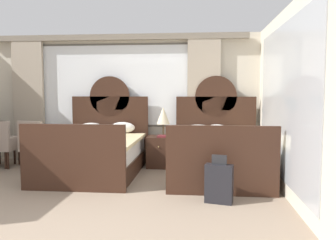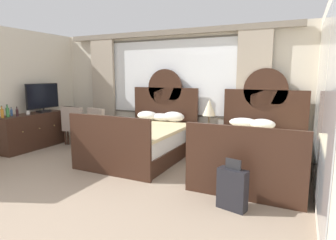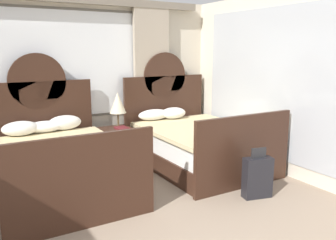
{
  "view_description": "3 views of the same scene",
  "coord_description": "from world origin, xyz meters",
  "px_view_note": "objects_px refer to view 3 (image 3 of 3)",
  "views": [
    {
      "loc": [
        1.81,
        -3.07,
        1.5
      ],
      "look_at": [
        1.31,
        2.27,
        1.05
      ],
      "focal_mm": 36.53,
      "sensor_mm": 36.0,
      "label": 1
    },
    {
      "loc": [
        2.77,
        -1.88,
        1.68
      ],
      "look_at": [
        0.95,
        1.95,
        1.0
      ],
      "focal_mm": 29.96,
      "sensor_mm": 36.0,
      "label": 2
    },
    {
      "loc": [
        -1.06,
        -1.63,
        1.86
      ],
      "look_at": [
        1.35,
        2.5,
        0.9
      ],
      "focal_mm": 37.75,
      "sensor_mm": 36.0,
      "label": 3
    }
  ],
  "objects_px": {
    "bed_near_mirror": "(196,143)",
    "suitcase_on_floor": "(257,177)",
    "book_on_nightstand": "(122,128)",
    "nightstand_between_beds": "(117,147)",
    "bed_near_window": "(58,164)",
    "table_lamp_on_nightstand": "(118,103)"
  },
  "relations": [
    {
      "from": "bed_near_window",
      "to": "suitcase_on_floor",
      "type": "relative_size",
      "value": 3.38
    },
    {
      "from": "bed_near_window",
      "to": "table_lamp_on_nightstand",
      "type": "xyz_separation_m",
      "value": [
        1.16,
        0.71,
        0.63
      ]
    },
    {
      "from": "bed_near_mirror",
      "to": "suitcase_on_floor",
      "type": "bearing_deg",
      "value": -92.08
    },
    {
      "from": "book_on_nightstand",
      "to": "table_lamp_on_nightstand",
      "type": "bearing_deg",
      "value": 89.82
    },
    {
      "from": "nightstand_between_beds",
      "to": "bed_near_mirror",
      "type": "bearing_deg",
      "value": -31.45
    },
    {
      "from": "bed_near_window",
      "to": "nightstand_between_beds",
      "type": "xyz_separation_m",
      "value": [
        1.1,
        0.66,
        -0.08
      ]
    },
    {
      "from": "table_lamp_on_nightstand",
      "to": "book_on_nightstand",
      "type": "xyz_separation_m",
      "value": [
        -0.0,
        -0.15,
        -0.39
      ]
    },
    {
      "from": "table_lamp_on_nightstand",
      "to": "book_on_nightstand",
      "type": "bearing_deg",
      "value": -90.18
    },
    {
      "from": "bed_near_window",
      "to": "nightstand_between_beds",
      "type": "relative_size",
      "value": 3.62
    },
    {
      "from": "bed_near_mirror",
      "to": "nightstand_between_beds",
      "type": "height_order",
      "value": "bed_near_mirror"
    },
    {
      "from": "bed_near_mirror",
      "to": "nightstand_between_beds",
      "type": "distance_m",
      "value": 1.29
    },
    {
      "from": "nightstand_between_beds",
      "to": "book_on_nightstand",
      "type": "height_order",
      "value": "book_on_nightstand"
    },
    {
      "from": "bed_near_window",
      "to": "table_lamp_on_nightstand",
      "type": "relative_size",
      "value": 3.83
    },
    {
      "from": "bed_near_mirror",
      "to": "nightstand_between_beds",
      "type": "bearing_deg",
      "value": 148.55
    },
    {
      "from": "nightstand_between_beds",
      "to": "table_lamp_on_nightstand",
      "type": "relative_size",
      "value": 1.06
    },
    {
      "from": "bed_near_mirror",
      "to": "book_on_nightstand",
      "type": "distance_m",
      "value": 1.22
    },
    {
      "from": "nightstand_between_beds",
      "to": "book_on_nightstand",
      "type": "xyz_separation_m",
      "value": [
        0.06,
        -0.1,
        0.32
      ]
    },
    {
      "from": "suitcase_on_floor",
      "to": "bed_near_window",
      "type": "bearing_deg",
      "value": 145.79
    },
    {
      "from": "nightstand_between_beds",
      "to": "suitcase_on_floor",
      "type": "bearing_deg",
      "value": -63.77
    },
    {
      "from": "book_on_nightstand",
      "to": "bed_near_window",
      "type": "bearing_deg",
      "value": -154.12
    },
    {
      "from": "bed_near_window",
      "to": "table_lamp_on_nightstand",
      "type": "bearing_deg",
      "value": 31.51
    },
    {
      "from": "bed_near_window",
      "to": "book_on_nightstand",
      "type": "height_order",
      "value": "bed_near_window"
    }
  ]
}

